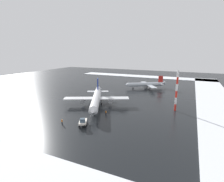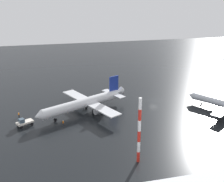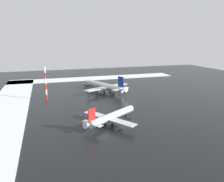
# 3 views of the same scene
# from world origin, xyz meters

# --- Properties ---
(ground_plane) EXTENTS (240.00, 240.00, 0.00)m
(ground_plane) POSITION_xyz_m (0.00, 0.00, 0.00)
(ground_plane) COLOR black
(snow_bank_far) EXTENTS (152.00, 16.00, 0.26)m
(snow_bank_far) POSITION_xyz_m (0.00, -50.00, 0.13)
(snow_bank_far) COLOR white
(snow_bank_far) RESTS_ON ground_plane
(snow_bank_right) EXTENTS (14.00, 116.00, 0.26)m
(snow_bank_right) POSITION_xyz_m (67.00, 0.00, 0.13)
(snow_bank_right) COLOR white
(snow_bank_right) RESTS_ON ground_plane
(airplane_far_rear) EXTENTS (30.69, 26.10, 9.74)m
(airplane_far_rear) POSITION_xyz_m (-25.31, -4.51, 3.22)
(airplane_far_rear) COLOR silver
(airplane_far_rear) RESTS_ON ground_plane
(airplane_foreground_jet) EXTENTS (19.15, 22.32, 7.48)m
(airplane_foreground_jet) POSITION_xyz_m (18.46, -14.35, 2.47)
(airplane_foreground_jet) COLOR silver
(airplane_foreground_jet) RESTS_ON ground_plane
(pushback_tug) EXTENTS (5.09, 4.11, 2.50)m
(pushback_tug) POSITION_xyz_m (-43.53, -10.12, 1.28)
(pushback_tug) COLOR silver
(pushback_tug) RESTS_ON ground_plane
(ground_crew_near_tug) EXTENTS (0.36, 0.36, 1.71)m
(ground_crew_near_tug) POSITION_xyz_m (-32.66, -12.56, 0.97)
(ground_crew_near_tug) COLOR black
(ground_crew_near_tug) RESTS_ON ground_plane
(ground_crew_beside_wing) EXTENTS (0.36, 0.36, 1.71)m
(ground_crew_beside_wing) POSITION_xyz_m (-45.42, -3.66, 0.97)
(ground_crew_beside_wing) COLOR black
(ground_crew_beside_wing) RESTS_ON ground_plane
(antenna_mast) EXTENTS (0.70, 0.70, 15.53)m
(antenna_mast) POSITION_xyz_m (-17.42, -34.46, 7.76)
(antenna_mast) COLOR red
(antenna_mast) RESTS_ON ground_plane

